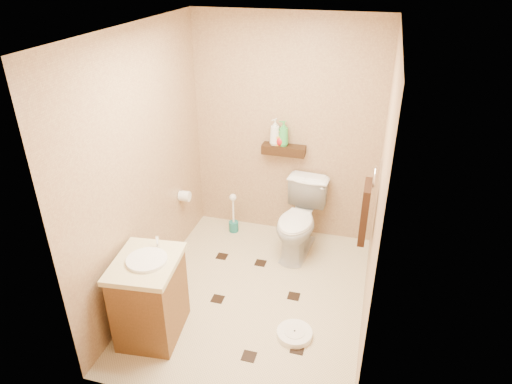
% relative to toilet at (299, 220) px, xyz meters
% --- Properties ---
extents(ground, '(2.50, 2.50, 0.00)m').
position_rel_toilet_xyz_m(ground, '(-0.26, -0.83, -0.39)').
color(ground, beige).
rests_on(ground, ground).
extents(wall_back, '(2.00, 0.04, 2.40)m').
position_rel_toilet_xyz_m(wall_back, '(-0.26, 0.42, 0.81)').
color(wall_back, tan).
rests_on(wall_back, ground).
extents(wall_front, '(2.00, 0.04, 2.40)m').
position_rel_toilet_xyz_m(wall_front, '(-0.26, -2.08, 0.81)').
color(wall_front, tan).
rests_on(wall_front, ground).
extents(wall_left, '(0.04, 2.50, 2.40)m').
position_rel_toilet_xyz_m(wall_left, '(-1.26, -0.83, 0.81)').
color(wall_left, tan).
rests_on(wall_left, ground).
extents(wall_right, '(0.04, 2.50, 2.40)m').
position_rel_toilet_xyz_m(wall_right, '(0.74, -0.83, 0.81)').
color(wall_right, tan).
rests_on(wall_right, ground).
extents(ceiling, '(2.00, 2.50, 0.02)m').
position_rel_toilet_xyz_m(ceiling, '(-0.26, -0.83, 2.01)').
color(ceiling, white).
rests_on(ceiling, wall_back).
extents(wall_shelf, '(0.46, 0.14, 0.10)m').
position_rel_toilet_xyz_m(wall_shelf, '(-0.26, 0.34, 0.63)').
color(wall_shelf, '#32200D').
rests_on(wall_shelf, wall_back).
extents(floor_accents, '(1.13, 1.33, 0.01)m').
position_rel_toilet_xyz_m(floor_accents, '(-0.23, -0.87, -0.38)').
color(floor_accents, black).
rests_on(floor_accents, ground).
extents(toilet, '(0.51, 0.80, 0.77)m').
position_rel_toilet_xyz_m(toilet, '(0.00, 0.00, 0.00)').
color(toilet, white).
rests_on(toilet, ground).
extents(vanity, '(0.56, 0.65, 0.85)m').
position_rel_toilet_xyz_m(vanity, '(-0.96, -1.49, -0.01)').
color(vanity, brown).
rests_on(vanity, ground).
extents(bathroom_scale, '(0.37, 0.37, 0.06)m').
position_rel_toilet_xyz_m(bathroom_scale, '(0.21, -1.23, -0.36)').
color(bathroom_scale, white).
rests_on(bathroom_scale, ground).
extents(toilet_brush, '(0.11, 0.11, 0.48)m').
position_rel_toilet_xyz_m(toilet_brush, '(-0.79, 0.20, -0.22)').
color(toilet_brush, '#1B6F6B').
rests_on(toilet_brush, ground).
extents(towel_ring, '(0.12, 0.30, 0.76)m').
position_rel_toilet_xyz_m(towel_ring, '(0.65, -0.58, 0.56)').
color(towel_ring, silver).
rests_on(towel_ring, wall_right).
extents(toilet_paper, '(0.12, 0.11, 0.12)m').
position_rel_toilet_xyz_m(toilet_paper, '(-1.20, -0.18, 0.21)').
color(toilet_paper, white).
rests_on(toilet_paper, wall_left).
extents(bottle_a, '(0.15, 0.15, 0.28)m').
position_rel_toilet_xyz_m(bottle_a, '(-0.36, 0.34, 0.82)').
color(bottle_a, silver).
rests_on(bottle_a, wall_shelf).
extents(bottle_b, '(0.09, 0.09, 0.16)m').
position_rel_toilet_xyz_m(bottle_b, '(-0.32, 0.34, 0.76)').
color(bottle_b, gold).
rests_on(bottle_b, wall_shelf).
extents(bottle_c, '(0.11, 0.11, 0.15)m').
position_rel_toilet_xyz_m(bottle_c, '(-0.29, 0.34, 0.76)').
color(bottle_c, red).
rests_on(bottle_c, wall_shelf).
extents(bottle_d, '(0.13, 0.13, 0.27)m').
position_rel_toilet_xyz_m(bottle_d, '(-0.26, 0.34, 0.82)').
color(bottle_d, green).
rests_on(bottle_d, wall_shelf).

